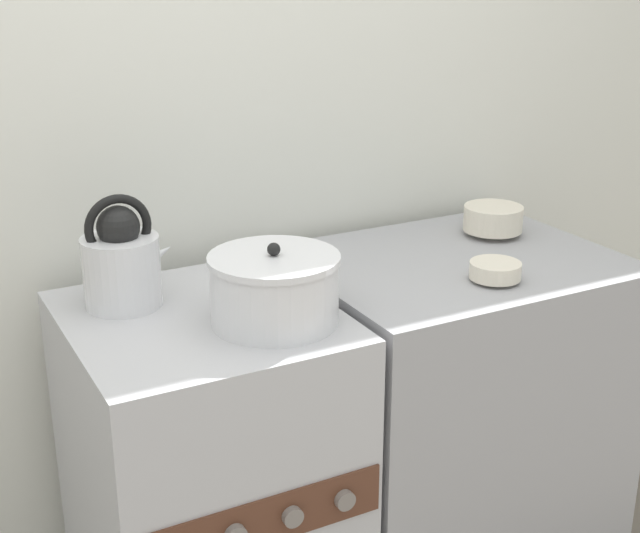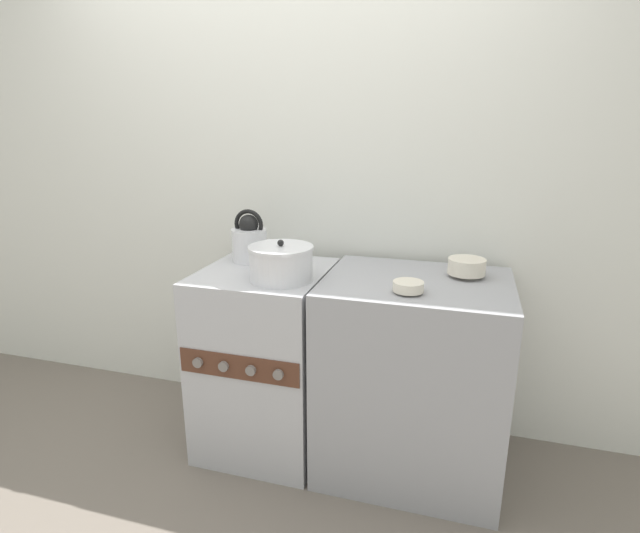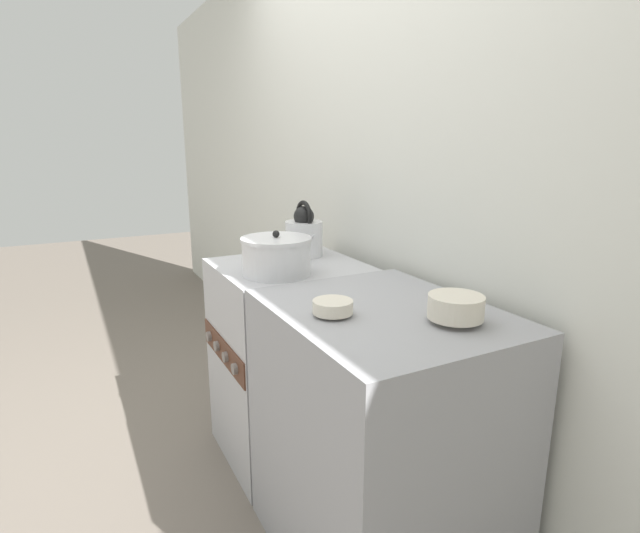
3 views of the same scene
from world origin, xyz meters
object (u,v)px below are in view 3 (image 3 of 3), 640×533
at_px(stove, 290,360).
at_px(small_ceramic_bowl, 333,307).
at_px(kettle, 304,234).
at_px(enamel_bowl, 456,307).
at_px(cooking_pot, 277,256).

distance_m(stove, small_ceramic_bowl, 0.85).
bearing_deg(kettle, enamel_bowl, -0.60).
distance_m(enamel_bowl, small_ceramic_bowl, 0.35).
xyz_separation_m(stove, enamel_bowl, (0.89, 0.12, 0.50)).
xyz_separation_m(cooking_pot, small_ceramic_bowl, (0.55, -0.05, -0.04)).
height_order(kettle, cooking_pot, kettle).
bearing_deg(cooking_pot, stove, 139.67).
bearing_deg(kettle, stove, -46.79).
bearing_deg(small_ceramic_bowl, stove, 166.93).
bearing_deg(kettle, small_ceramic_bowl, -19.97).
height_order(kettle, enamel_bowl, kettle).
bearing_deg(stove, small_ceramic_bowl, -13.07).
xyz_separation_m(kettle, small_ceramic_bowl, (0.80, -0.29, -0.06)).
relative_size(kettle, small_ceramic_bowl, 2.10).
bearing_deg(small_ceramic_bowl, kettle, 160.03).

